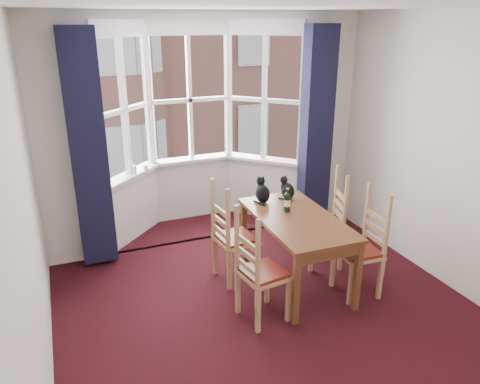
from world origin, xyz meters
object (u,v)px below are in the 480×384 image
chair_left_far (228,241)px  candle_short (146,168)px  chair_right_near (366,251)px  chair_right_far (331,226)px  candle_tall (134,170)px  dining_table (296,226)px  cat_right (287,190)px  wine_bottle (287,201)px  chair_left_near (255,276)px  cat_left (262,192)px

chair_left_far → candle_short: 1.65m
chair_left_far → chair_right_near: same height
chair_left_far → chair_right_near: size_ratio=1.00×
chair_right_far → candle_tall: (-1.94, 1.55, 0.45)m
dining_table → candle_tall: bearing=127.3°
cat_right → wine_bottle: wine_bottle is taller
dining_table → candle_short: size_ratio=16.87×
chair_left_near → candle_short: bearing=103.2°
cat_left → wine_bottle: cat_left is taller
chair_left_far → candle_tall: size_ratio=8.89×
chair_right_far → candle_tall: 2.52m
chair_right_far → wine_bottle: size_ratio=3.47×
dining_table → chair_right_near: size_ratio=1.57×
dining_table → chair_left_near: 0.84m
cat_right → candle_tall: size_ratio=2.60×
chair_left_far → cat_right: bearing=15.1°
chair_right_far → candle_tall: bearing=141.4°
cat_right → candle_short: cat_right is taller
chair_left_near → wine_bottle: wine_bottle is taller
chair_left_near → chair_left_far: bearing=88.1°
chair_right_near → chair_left_near: bearing=-178.4°
chair_left_near → candle_short: (-0.53, 2.27, 0.44)m
dining_table → candle_tall: 2.25m
dining_table → chair_left_near: size_ratio=1.57×
wine_bottle → chair_left_near: bearing=-135.5°
dining_table → candle_tall: size_ratio=13.96×
chair_left_near → cat_left: size_ratio=3.12×
chair_left_near → chair_left_far: (0.03, 0.77, 0.00)m
chair_right_far → cat_right: size_ratio=3.41×
chair_right_near → candle_short: size_ratio=10.75×
dining_table → chair_left_near: bearing=-145.7°
dining_table → cat_left: 0.59m
chair_left_far → cat_left: cat_left is taller
chair_right_far → cat_right: (-0.42, 0.30, 0.40)m
chair_right_far → cat_left: 0.89m
cat_right → cat_left: bearing=179.0°
cat_left → candle_tall: bearing=134.2°
cat_left → chair_left_near: bearing=-117.7°
chair_right_near → candle_tall: 2.97m
cat_right → dining_table: bearing=-106.8°
chair_right_near → candle_short: candle_short is taller
wine_bottle → chair_right_near: bearing=-44.5°
chair_left_far → wine_bottle: size_ratio=3.47×
chair_left_far → cat_right: 0.93m
candle_tall → cat_left: bearing=-45.8°
chair_right_near → cat_left: cat_left is taller
chair_left_far → cat_left: (0.50, 0.22, 0.41)m
chair_left_near → wine_bottle: bearing=44.5°
wine_bottle → candle_short: size_ratio=3.10×
candle_tall → candle_short: bearing=11.3°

